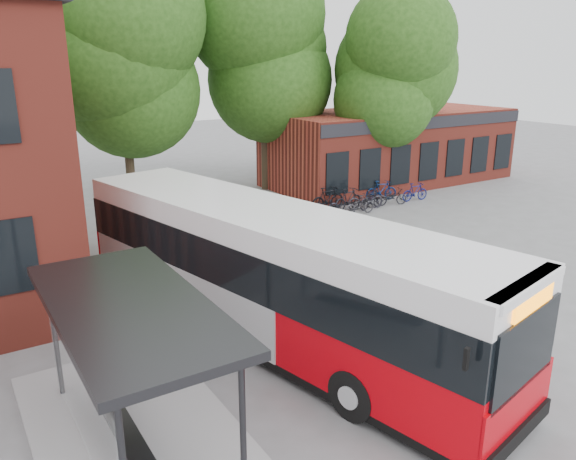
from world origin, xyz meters
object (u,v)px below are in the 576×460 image
bicycle_1 (328,199)px  bicycle_extra_0 (415,192)px  city_bus (268,274)px  bicycle_6 (392,197)px  bicycle_0 (321,207)px  bicycle_5 (371,199)px  bicycle_4 (365,199)px  bus_shelter (135,376)px  bicycle_2 (360,205)px  bicycle_3 (348,200)px  bicycle_7 (381,190)px

bicycle_1 → bicycle_extra_0: bearing=-103.1°
city_bus → bicycle_6: city_bus is taller
bicycle_0 → bicycle_5: 2.87m
bicycle_4 → bicycle_5: bearing=-102.1°
bus_shelter → bicycle_5: (14.55, 10.68, -0.98)m
bicycle_2 → bicycle_6: bearing=-80.8°
bicycle_4 → bicycle_5: bicycle_4 is taller
bicycle_3 → bicycle_2: bearing=169.3°
bus_shelter → bicycle_6: bus_shelter is taller
bicycle_1 → bicycle_6: bearing=-108.2°
bicycle_4 → bicycle_6: (1.58, -0.07, -0.07)m
bicycle_5 → bicycle_0: bearing=80.3°
bicycle_2 → bicycle_extra_0: bicycle_extra_0 is taller
bicycle_4 → bicycle_7: 2.07m
bicycle_1 → bicycle_4: bicycle_1 is taller
bicycle_0 → city_bus: bearing=140.8°
bicycle_2 → bicycle_7: 3.10m
bicycle_extra_0 → bicycle_7: bearing=57.2°
bicycle_5 → bicycle_3: bearing=63.0°
bicycle_7 → bicycle_extra_0: bicycle_7 is taller
bicycle_6 → bicycle_5: bearing=108.8°
city_bus → bicycle_3: city_bus is taller
bicycle_4 → bus_shelter: bearing=138.9°
bus_shelter → bicycle_2: (13.45, 10.20, -1.00)m
bicycle_extra_0 → bus_shelter: bearing=127.4°
bicycle_5 → bicycle_6: (1.32, 0.05, -0.06)m
bus_shelter → bicycle_0: size_ratio=3.78×
bicycle_0 → bicycle_extra_0: size_ratio=1.23×
bicycle_7 → bicycle_extra_0: 1.65m
bicycle_2 → bicycle_6: size_ratio=1.10×
city_bus → bicycle_4: bearing=27.2°
bicycle_4 → bicycle_5: (0.26, -0.11, -0.01)m
city_bus → bicycle_3: (9.27, 8.55, -1.12)m
bus_shelter → bicycle_extra_0: bus_shelter is taller
bicycle_3 → bicycle_4: size_ratio=0.98×
bicycle_1 → bicycle_4: (1.59, -0.82, -0.08)m
city_bus → bicycle_extra_0: 15.66m
bicycle_0 → bicycle_3: size_ratio=1.04×
city_bus → bicycle_4: (10.12, 8.33, -1.18)m
bicycle_4 → bicycle_extra_0: 3.12m
city_bus → bicycle_6: (11.70, 8.26, -1.25)m
bicycle_0 → bus_shelter: bearing=135.6°
city_bus → bicycle_1: (8.53, 9.15, -1.10)m
bicycle_2 → bicycle_extra_0: bearing=-85.3°
bicycle_0 → bicycle_1: size_ratio=1.00×
bicycle_7 → bicycle_2: bearing=136.3°
bus_shelter → bicycle_5: size_ratio=4.50×
bicycle_2 → bus_shelter: bearing=124.1°
bicycle_6 → bicycle_7: size_ratio=0.93×
bus_shelter → city_bus: (4.17, 2.47, 0.20)m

